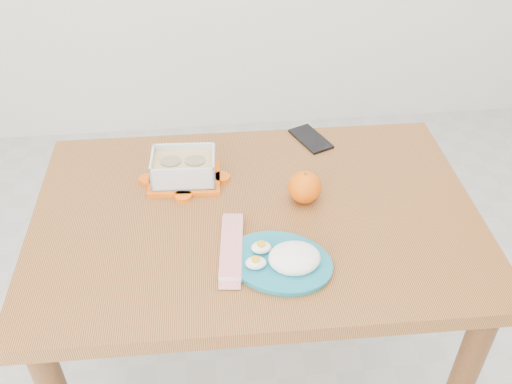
{
  "coord_description": "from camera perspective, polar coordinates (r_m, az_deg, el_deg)",
  "views": [
    {
      "loc": [
        -0.18,
        -0.85,
        1.63
      ],
      "look_at": [
        -0.07,
        0.16,
        0.81
      ],
      "focal_mm": 40.0,
      "sensor_mm": 36.0,
      "label": 1
    }
  ],
  "objects": [
    {
      "name": "food_container",
      "position": [
        1.43,
        -7.24,
        2.35
      ],
      "size": [
        0.19,
        0.15,
        0.08
      ],
      "rotation": [
        0.0,
        0.0,
        -0.06
      ],
      "color": "#F35907",
      "rests_on": "dining_table"
    },
    {
      "name": "dining_table",
      "position": [
        1.43,
        0.0,
        -5.51
      ],
      "size": [
        1.07,
        0.72,
        0.75
      ],
      "rotation": [
        0.0,
        0.0,
        -0.02
      ],
      "color": "#99632B",
      "rests_on": "ground"
    },
    {
      "name": "rice_plate",
      "position": [
        1.21,
        2.88,
        -6.71
      ],
      "size": [
        0.3,
        0.3,
        0.06
      ],
      "rotation": [
        0.0,
        0.0,
        -0.45
      ],
      "color": "#187488",
      "rests_on": "dining_table"
    },
    {
      "name": "smartphone",
      "position": [
        1.6,
        5.49,
        5.32
      ],
      "size": [
        0.11,
        0.15,
        0.01
      ],
      "primitive_type": "cube",
      "rotation": [
        0.0,
        0.0,
        0.4
      ],
      "color": "black",
      "rests_on": "dining_table"
    },
    {
      "name": "orange_fruit",
      "position": [
        1.36,
        4.89,
        0.49
      ],
      "size": [
        0.08,
        0.08,
        0.08
      ],
      "primitive_type": "sphere",
      "color": "orange",
      "rests_on": "dining_table"
    },
    {
      "name": "candy_bar",
      "position": [
        1.25,
        -2.47,
        -5.55
      ],
      "size": [
        0.07,
        0.2,
        0.02
      ],
      "primitive_type": "cube",
      "rotation": [
        0.0,
        0.0,
        1.46
      ],
      "color": "red",
      "rests_on": "dining_table"
    }
  ]
}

